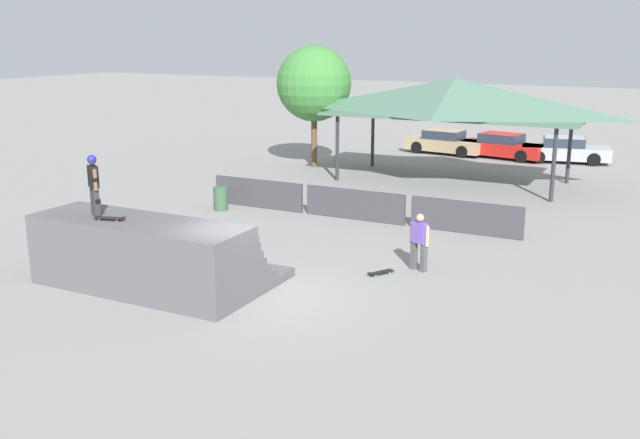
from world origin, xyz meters
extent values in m
plane|color=gray|center=(0.00, 0.00, 0.00)|extent=(160.00, 160.00, 0.00)
cube|color=#565459|center=(-2.72, 0.13, 0.11)|extent=(5.76, 3.59, 0.22)
cube|color=#565459|center=(-2.72, -0.30, 0.34)|extent=(5.76, 2.72, 0.22)
cube|color=#565459|center=(-2.72, -0.46, 0.56)|extent=(5.76, 2.41, 0.22)
cube|color=#565459|center=(-2.72, -0.57, 0.78)|extent=(5.76, 2.19, 0.22)
cube|color=#565459|center=(-2.72, -0.65, 1.01)|extent=(5.76, 2.04, 0.22)
cube|color=#565459|center=(-2.72, -0.70, 1.23)|extent=(5.76, 1.93, 0.22)
cube|color=#565459|center=(-2.72, -0.74, 1.45)|extent=(5.76, 1.86, 0.22)
cube|color=#565459|center=(-2.72, -0.76, 1.68)|extent=(5.76, 1.81, 0.22)
cylinder|color=silver|center=(-2.72, 0.13, 1.76)|extent=(5.64, 0.07, 0.07)
cube|color=#2D2D33|center=(-3.82, -0.97, 2.16)|extent=(0.19, 0.19, 0.75)
cube|color=black|center=(-3.81, -0.95, 2.21)|extent=(0.22, 0.20, 0.11)
cube|color=#2D2D33|center=(-4.09, -0.79, 2.16)|extent=(0.19, 0.19, 0.75)
cube|color=black|center=(-4.07, -0.76, 2.21)|extent=(0.22, 0.20, 0.11)
cube|color=black|center=(-3.96, -0.88, 2.80)|extent=(0.45, 0.40, 0.53)
cylinder|color=brown|center=(-3.75, -1.03, 2.76)|extent=(0.14, 0.14, 0.53)
cylinder|color=black|center=(-3.75, -1.03, 2.77)|extent=(0.21, 0.21, 0.08)
cylinder|color=brown|center=(-4.16, -0.74, 2.76)|extent=(0.14, 0.14, 0.53)
cylinder|color=black|center=(-4.16, -0.74, 2.77)|extent=(0.21, 0.21, 0.08)
sphere|color=brown|center=(-3.96, -0.88, 3.20)|extent=(0.21, 0.21, 0.21)
sphere|color=#232399|center=(-3.96, -0.88, 3.22)|extent=(0.23, 0.23, 0.23)
cylinder|color=red|center=(-3.16, -0.92, 1.82)|extent=(0.06, 0.04, 0.05)
cylinder|color=red|center=(-3.12, -1.05, 1.82)|extent=(0.06, 0.04, 0.05)
cylinder|color=red|center=(-3.61, -1.04, 1.82)|extent=(0.06, 0.04, 0.05)
cylinder|color=red|center=(-3.57, -1.18, 1.82)|extent=(0.06, 0.04, 0.05)
cube|color=black|center=(-3.36, -1.05, 1.85)|extent=(0.78, 0.40, 0.02)
cube|color=black|center=(-3.03, -0.96, 1.87)|extent=(0.14, 0.22, 0.02)
cube|color=#4C4C51|center=(2.76, 3.89, 0.39)|extent=(0.19, 0.19, 0.78)
cube|color=#4C4C51|center=(3.09, 3.78, 0.39)|extent=(0.19, 0.19, 0.78)
cube|color=#6B4CB7|center=(2.93, 3.84, 1.06)|extent=(0.47, 0.34, 0.55)
cylinder|color=tan|center=(2.68, 3.93, 1.01)|extent=(0.13, 0.13, 0.55)
cylinder|color=tan|center=(3.17, 3.75, 1.01)|extent=(0.13, 0.13, 0.55)
sphere|color=tan|center=(2.93, 3.84, 1.47)|extent=(0.21, 0.21, 0.21)
cylinder|color=green|center=(2.09, 2.83, 0.03)|extent=(0.05, 0.06, 0.05)
cylinder|color=green|center=(1.97, 2.90, 0.03)|extent=(0.05, 0.06, 0.05)
cylinder|color=green|center=(2.33, 3.22, 0.03)|extent=(0.05, 0.06, 0.05)
cylinder|color=green|center=(2.21, 3.30, 0.03)|extent=(0.05, 0.06, 0.05)
cube|color=black|center=(2.15, 3.06, 0.06)|extent=(0.56, 0.74, 0.02)
cube|color=black|center=(1.97, 2.77, 0.08)|extent=(0.22, 0.18, 0.02)
cube|color=#3D3D42|center=(-4.78, 8.06, 0.53)|extent=(3.67, 0.12, 1.05)
cube|color=#3D3D42|center=(-0.87, 8.06, 0.53)|extent=(3.67, 0.12, 1.05)
cube|color=#3D3D42|center=(3.03, 8.06, 0.53)|extent=(3.67, 0.12, 1.05)
cylinder|color=#2D2D33|center=(-4.39, 13.96, 1.42)|extent=(0.16, 0.16, 2.84)
cylinder|color=#2D2D33|center=(4.70, 13.96, 1.42)|extent=(0.16, 0.16, 2.84)
cylinder|color=#2D2D33|center=(-4.39, 17.91, 1.42)|extent=(0.16, 0.16, 2.84)
cylinder|color=#2D2D33|center=(4.70, 17.91, 1.42)|extent=(0.16, 0.16, 2.84)
cube|color=#4C705B|center=(0.16, 15.94, 2.89)|extent=(10.69, 4.64, 0.10)
pyramid|color=#4C705B|center=(0.16, 15.94, 3.69)|extent=(10.47, 4.55, 1.49)
cylinder|color=brown|center=(-6.81, 16.44, 1.35)|extent=(0.28, 0.28, 2.69)
sphere|color=#3D7F38|center=(-6.81, 16.44, 3.96)|extent=(3.53, 3.53, 3.53)
cylinder|color=#385B3D|center=(-5.79, 7.11, 0.42)|extent=(0.52, 0.52, 0.85)
cube|color=tan|center=(-2.36, 23.16, 0.48)|extent=(4.46, 2.20, 0.62)
cube|color=#283342|center=(-2.47, 23.17, 1.02)|extent=(2.15, 1.63, 0.46)
cube|color=tan|center=(-2.47, 23.17, 1.25)|extent=(2.06, 1.58, 0.04)
cylinder|color=black|center=(-0.96, 23.71, 0.32)|extent=(0.66, 0.29, 0.64)
cylinder|color=black|center=(-1.17, 22.25, 0.32)|extent=(0.66, 0.29, 0.64)
cylinder|color=black|center=(-3.55, 24.07, 0.32)|extent=(0.66, 0.29, 0.64)
cylinder|color=black|center=(-3.75, 22.60, 0.32)|extent=(0.66, 0.29, 0.64)
cube|color=red|center=(0.72, 23.15, 0.48)|extent=(4.67, 2.54, 0.62)
cube|color=#283342|center=(0.60, 23.17, 1.02)|extent=(2.29, 1.80, 0.46)
cube|color=red|center=(0.60, 23.17, 1.25)|extent=(2.19, 1.75, 0.04)
cylinder|color=black|center=(2.19, 23.63, 0.32)|extent=(0.67, 0.32, 0.64)
cylinder|color=black|center=(1.88, 22.13, 0.32)|extent=(0.67, 0.32, 0.64)
cylinder|color=black|center=(-0.45, 24.17, 0.32)|extent=(0.67, 0.32, 0.64)
cylinder|color=black|center=(-0.76, 22.67, 0.32)|extent=(0.67, 0.32, 0.64)
cube|color=#A8AAAF|center=(3.79, 23.34, 0.48)|extent=(4.48, 2.53, 0.62)
cube|color=#283342|center=(3.68, 23.32, 1.02)|extent=(2.20, 1.81, 0.46)
cube|color=#A8AAAF|center=(3.68, 23.32, 1.25)|extent=(2.11, 1.76, 0.04)
cylinder|color=black|center=(4.90, 24.37, 0.32)|extent=(0.67, 0.32, 0.64)
cylinder|color=black|center=(5.21, 22.82, 0.32)|extent=(0.67, 0.32, 0.64)
cylinder|color=black|center=(2.37, 23.86, 0.32)|extent=(0.67, 0.32, 0.64)
cylinder|color=black|center=(2.69, 22.31, 0.32)|extent=(0.67, 0.32, 0.64)
camera|label=1|loc=(8.88, -13.73, 6.18)|focal=40.00mm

